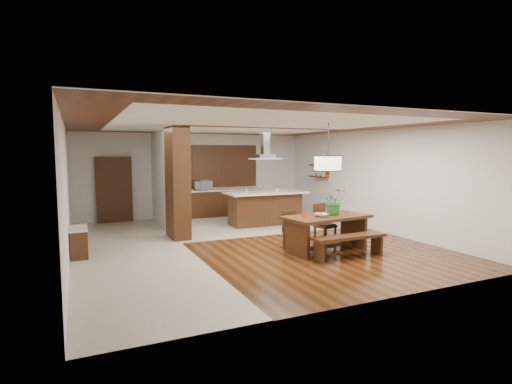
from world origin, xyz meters
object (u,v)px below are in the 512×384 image
hallway_console (79,242)px  fruit_bowl (321,215)px  dining_chair_left (293,230)px  foliage_plant (334,201)px  island_cup (277,190)px  microwave (203,185)px  dining_table (327,225)px  dining_bench (349,247)px  kitchen_island (265,208)px  dining_chair_right (325,224)px  range_hood (265,145)px  pendant_lantern (328,152)px

hallway_console → fruit_bowl: (4.93, -1.91, 0.54)m
dining_chair_left → foliage_plant: (0.80, -0.45, 0.68)m
dining_chair_left → island_cup: size_ratio=7.57×
microwave → dining_chair_left: bearing=-86.6°
dining_table → dining_bench: size_ratio=1.20×
kitchen_island → microwave: microwave is taller
dining_chair_right → island_cup: size_ratio=8.47×
hallway_console → dining_bench: hallway_console is taller
foliage_plant → range_hood: range_hood is taller
island_cup → pendant_lantern: bearing=-99.1°
kitchen_island → foliage_plant: bearing=-88.6°
hallway_console → foliage_plant: size_ratio=1.47×
hallway_console → dining_chair_left: (4.58, -1.27, 0.12)m
dining_bench → pendant_lantern: pendant_lantern is taller
hallway_console → fruit_bowl: bearing=-21.2°
foliage_plant → range_hood: (-0.05, 3.53, 1.35)m
dining_bench → foliage_plant: (0.15, 0.78, 0.87)m
hallway_console → pendant_lantern: size_ratio=0.67×
hallway_console → range_hood: (5.34, 1.80, 2.15)m
hallway_console → dining_chair_right: bearing=-11.7°
hallway_console → microwave: bearing=44.9°
foliage_plant → fruit_bowl: bearing=-158.0°
foliage_plant → kitchen_island: foliage_plant is taller
dining_chair_right → microwave: (-1.56, 5.12, 0.63)m
fruit_bowl → range_hood: 4.07m
kitchen_island → range_hood: bearing=90.6°
dining_chair_left → fruit_bowl: (0.35, -0.64, 0.41)m
kitchen_island → dining_bench: bearing=-90.7°
dining_bench → foliage_plant: foliage_plant is taller
pendant_lantern → island_cup: bearing=80.9°
kitchen_island → pendant_lantern: bearing=-92.4°
kitchen_island → microwave: 2.63m
dining_chair_right → fruit_bowl: bearing=-143.4°
hallway_console → kitchen_island: (5.34, 1.79, 0.22)m
dining_bench → dining_chair_right: dining_chair_right is taller
fruit_bowl → range_hood: size_ratio=0.32×
dining_chair_left → fruit_bowl: size_ratio=3.05×
dining_bench → microwave: 6.66m
range_hood → microwave: 2.90m
dining_chair_right → microwave: bearing=92.9°
dining_chair_right → island_cup: (0.16, 2.86, 0.59)m
hallway_console → dining_chair_right: size_ratio=0.90×
hallway_console → fruit_bowl: 5.31m
kitchen_island → island_cup: island_cup is taller
pendant_lantern → kitchen_island: 3.99m
pendant_lantern → island_cup: (0.57, 3.52, -1.17)m
microwave → dining_bench: bearing=-82.1°
hallway_console → dining_table: dining_table is taller
kitchen_island → island_cup: size_ratio=21.76×
dining_table → foliage_plant: (0.24, 0.08, 0.52)m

